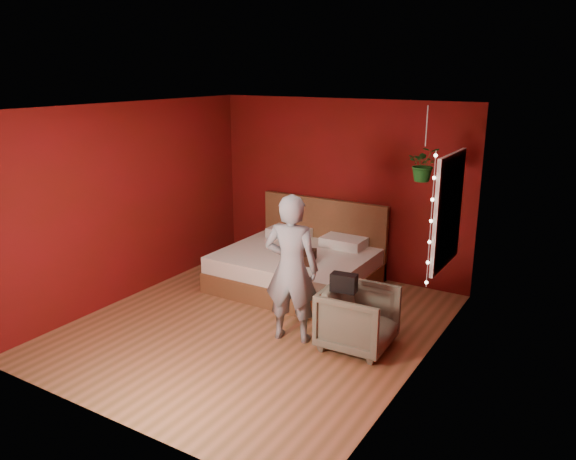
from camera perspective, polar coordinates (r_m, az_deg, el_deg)
The scene contains 10 objects.
floor at distance 6.93m, azimuth -3.23°, elevation -9.62°, with size 4.50×4.50×0.00m, color #94593B.
room_walls at distance 6.39m, azimuth -3.47°, elevation 4.08°, with size 4.04×4.54×2.62m.
window at distance 6.42m, azimuth 15.94°, elevation 1.90°, with size 0.05×0.97×1.27m.
fairy_lights at distance 5.93m, azimuth 14.32°, elevation 0.89°, with size 0.04×0.04×1.45m.
bed at distance 8.04m, azimuth 1.12°, elevation -3.61°, with size 2.05×1.75×1.13m.
person at distance 6.28m, azimuth 0.34°, elevation -3.96°, with size 0.62×0.41×1.71m, color gray.
armchair at distance 6.32m, azimuth 7.14°, elevation -8.88°, with size 0.74×0.77×0.70m, color #686852.
handbag at distance 6.07m, azimuth 5.70°, elevation -5.35°, with size 0.28×0.14×0.20m, color black.
throw_pillow at distance 7.51m, azimuth 1.21°, elevation -2.71°, with size 0.39×0.39×0.14m, color black.
hanging_plant at distance 6.84m, azimuth 13.66°, elevation 6.54°, with size 0.47×0.44×0.89m.
Camera 1 is at (3.57, -5.13, 3.00)m, focal length 35.00 mm.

